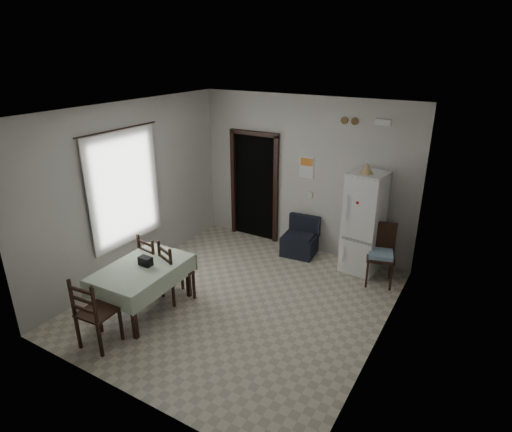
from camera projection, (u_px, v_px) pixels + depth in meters
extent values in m
plane|color=#BAB098|center=(240.00, 301.00, 6.63)|extent=(4.50, 4.50, 0.00)
cube|color=black|center=(260.00, 185.00, 8.71)|extent=(0.90, 0.45, 2.10)
cube|color=black|center=(234.00, 184.00, 8.74)|extent=(0.08, 0.10, 2.18)
cube|color=black|center=(276.00, 192.00, 8.28)|extent=(0.08, 0.10, 2.18)
cube|color=black|center=(254.00, 133.00, 8.11)|extent=(1.06, 0.10, 0.08)
cube|color=silver|center=(120.00, 188.00, 6.91)|extent=(0.10, 1.20, 1.60)
cube|color=silver|center=(125.00, 189.00, 6.86)|extent=(0.02, 1.45, 1.85)
cylinder|color=black|center=(118.00, 129.00, 6.50)|extent=(0.02, 1.60, 0.02)
cube|color=white|center=(307.00, 167.00, 7.80)|extent=(0.28, 0.02, 0.40)
cube|color=orange|center=(307.00, 162.00, 7.76)|extent=(0.24, 0.01, 0.14)
cube|color=beige|center=(310.00, 195.00, 7.95)|extent=(0.08, 0.02, 0.12)
cylinder|color=brown|center=(344.00, 120.00, 7.16)|extent=(0.12, 0.03, 0.12)
cylinder|color=brown|center=(355.00, 121.00, 7.07)|extent=(0.12, 0.03, 0.12)
cube|color=white|center=(383.00, 122.00, 6.82)|extent=(0.25, 0.07, 0.09)
cone|color=tan|center=(367.00, 168.00, 6.82)|extent=(0.24, 0.24, 0.18)
cube|color=black|center=(146.00, 261.00, 6.19)|extent=(0.20, 0.12, 0.13)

